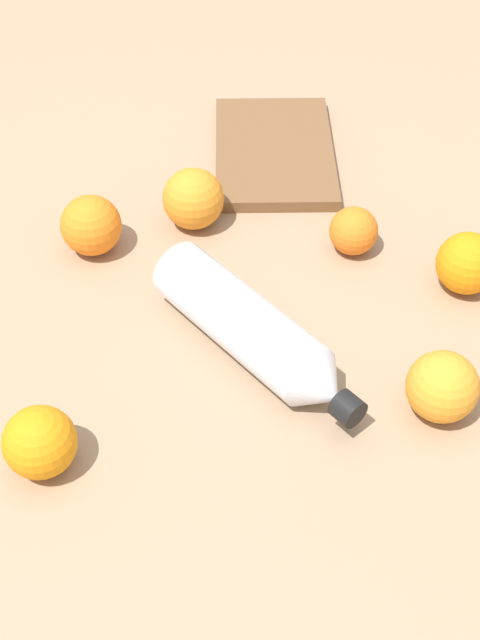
{
  "coord_description": "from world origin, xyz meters",
  "views": [
    {
      "loc": [
        0.66,
        -0.16,
        0.74
      ],
      "look_at": [
        -0.01,
        0.02,
        0.04
      ],
      "focal_mm": 48.27,
      "sensor_mm": 36.0,
      "label": 1
    }
  ],
  "objects_px": {
    "orange_0": "(40,442)",
    "cutting_board": "(274,152)",
    "water_bottle": "(253,331)",
    "orange_1": "(91,225)",
    "orange_4": "(193,199)",
    "orange_3": "(467,263)",
    "orange_2": "(354,231)",
    "orange_5": "(442,387)"
  },
  "relations": [
    {
      "from": "orange_0",
      "to": "cutting_board",
      "type": "relative_size",
      "value": 0.28
    },
    {
      "from": "water_bottle",
      "to": "orange_0",
      "type": "height_order",
      "value": "orange_0"
    },
    {
      "from": "orange_0",
      "to": "orange_4",
      "type": "relative_size",
      "value": 0.92
    },
    {
      "from": "orange_0",
      "to": "orange_3",
      "type": "bearing_deg",
      "value": 104.06
    },
    {
      "from": "orange_4",
      "to": "orange_5",
      "type": "bearing_deg",
      "value": 25.3
    },
    {
      "from": "orange_0",
      "to": "orange_2",
      "type": "distance_m",
      "value": 0.49
    },
    {
      "from": "water_bottle",
      "to": "orange_3",
      "type": "distance_m",
      "value": 0.29
    },
    {
      "from": "orange_1",
      "to": "cutting_board",
      "type": "height_order",
      "value": "orange_1"
    },
    {
      "from": "orange_3",
      "to": "orange_5",
      "type": "height_order",
      "value": "orange_5"
    },
    {
      "from": "orange_1",
      "to": "orange_4",
      "type": "distance_m",
      "value": 0.14
    },
    {
      "from": "orange_4",
      "to": "orange_5",
      "type": "xyz_separation_m",
      "value": [
        0.39,
        0.18,
        -0.0
      ]
    },
    {
      "from": "orange_1",
      "to": "orange_3",
      "type": "distance_m",
      "value": 0.48
    },
    {
      "from": "orange_1",
      "to": "orange_2",
      "type": "distance_m",
      "value": 0.34
    },
    {
      "from": "orange_1",
      "to": "water_bottle",
      "type": "bearing_deg",
      "value": 32.69
    },
    {
      "from": "orange_2",
      "to": "orange_1",
      "type": "bearing_deg",
      "value": -105.53
    },
    {
      "from": "orange_0",
      "to": "orange_1",
      "type": "xyz_separation_m",
      "value": [
        -0.33,
        0.1,
        0.0
      ]
    },
    {
      "from": "orange_1",
      "to": "orange_3",
      "type": "relative_size",
      "value": 1.02
    },
    {
      "from": "orange_0",
      "to": "orange_2",
      "type": "relative_size",
      "value": 1.2
    },
    {
      "from": "orange_1",
      "to": "orange_2",
      "type": "xyz_separation_m",
      "value": [
        0.09,
        0.33,
        -0.01
      ]
    },
    {
      "from": "orange_1",
      "to": "orange_5",
      "type": "height_order",
      "value": "same"
    },
    {
      "from": "orange_3",
      "to": "water_bottle",
      "type": "bearing_deg",
      "value": -81.83
    },
    {
      "from": "orange_3",
      "to": "cutting_board",
      "type": "height_order",
      "value": "orange_3"
    },
    {
      "from": "orange_0",
      "to": "orange_1",
      "type": "height_order",
      "value": "orange_1"
    },
    {
      "from": "orange_0",
      "to": "cutting_board",
      "type": "height_order",
      "value": "orange_0"
    },
    {
      "from": "orange_0",
      "to": "orange_5",
      "type": "bearing_deg",
      "value": 84.5
    },
    {
      "from": "orange_3",
      "to": "orange_0",
      "type": "bearing_deg",
      "value": -75.94
    },
    {
      "from": "cutting_board",
      "to": "orange_1",
      "type": "bearing_deg",
      "value": -49.99
    },
    {
      "from": "orange_0",
      "to": "orange_4",
      "type": "xyz_separation_m",
      "value": [
        -0.35,
        0.24,
        0.0
      ]
    },
    {
      "from": "orange_0",
      "to": "cutting_board",
      "type": "bearing_deg",
      "value": 140.19
    },
    {
      "from": "orange_3",
      "to": "cutting_board",
      "type": "bearing_deg",
      "value": -156.28
    },
    {
      "from": "orange_3",
      "to": "orange_5",
      "type": "distance_m",
      "value": 0.21
    },
    {
      "from": "orange_1",
      "to": "orange_0",
      "type": "bearing_deg",
      "value": -16.93
    },
    {
      "from": "orange_1",
      "to": "orange_3",
      "type": "bearing_deg",
      "value": 66.0
    },
    {
      "from": "water_bottle",
      "to": "orange_4",
      "type": "bearing_deg",
      "value": 157.02
    },
    {
      "from": "water_bottle",
      "to": "orange_1",
      "type": "distance_m",
      "value": 0.28
    },
    {
      "from": "orange_4",
      "to": "orange_2",
      "type": "bearing_deg",
      "value": 59.89
    },
    {
      "from": "water_bottle",
      "to": "orange_5",
      "type": "distance_m",
      "value": 0.22
    },
    {
      "from": "orange_1",
      "to": "cutting_board",
      "type": "distance_m",
      "value": 0.32
    },
    {
      "from": "orange_4",
      "to": "orange_3",
      "type": "bearing_deg",
      "value": 54.46
    },
    {
      "from": "orange_4",
      "to": "cutting_board",
      "type": "bearing_deg",
      "value": 128.92
    },
    {
      "from": "water_bottle",
      "to": "cutting_board",
      "type": "bearing_deg",
      "value": 134.07
    },
    {
      "from": "orange_2",
      "to": "orange_4",
      "type": "relative_size",
      "value": 0.77
    }
  ]
}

